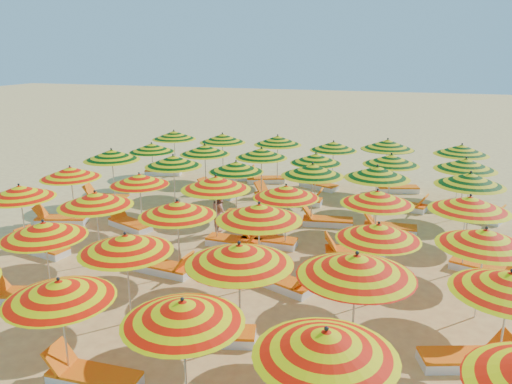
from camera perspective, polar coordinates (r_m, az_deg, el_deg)
ground at (r=15.60m, az=-0.55°, el=-6.14°), size 120.00×120.00×0.00m
umbrella_2 at (r=9.57m, az=-21.56°, el=-10.38°), size 2.51×2.51×2.07m
umbrella_3 at (r=8.25m, az=-8.37°, el=-13.37°), size 2.27×2.27×2.13m
umbrella_4 at (r=7.34m, az=7.98°, el=-16.74°), size 2.67×2.67×2.21m
umbrella_7 at (r=12.65m, az=-23.09°, el=-3.99°), size 2.51×2.51×2.09m
umbrella_8 at (r=11.07m, az=-14.68°, el=-5.69°), size 2.39×2.39×2.16m
umbrella_9 at (r=9.84m, az=-1.92°, el=-7.13°), size 2.34×2.34×2.30m
umbrella_10 at (r=9.43m, az=11.40°, el=-8.22°), size 2.88×2.88×2.35m
umbrella_11 at (r=10.01m, az=27.07°, el=-9.19°), size 2.10×2.10×2.19m
umbrella_12 at (r=16.10m, az=-25.41°, el=0.02°), size 2.57×2.57×2.13m
umbrella_13 at (r=14.40m, az=-17.89°, el=-0.78°), size 2.14×2.14×2.18m
umbrella_14 at (r=13.12m, az=-8.98°, el=-1.88°), size 2.51×2.51×2.16m
umbrella_15 at (r=12.29m, az=0.35°, el=-2.31°), size 2.35×2.35×2.30m
umbrella_16 at (r=11.87m, az=13.82°, el=-4.42°), size 2.56×2.56×2.09m
umbrella_17 at (r=11.98m, az=24.73°, el=-4.78°), size 2.63×2.63×2.20m
umbrella_18 at (r=17.93m, az=-20.46°, el=2.10°), size 2.47×2.47×2.13m
umbrella_19 at (r=16.67m, az=-13.18°, el=1.41°), size 2.46×2.46×2.04m
umbrella_20 at (r=15.12m, az=-4.62°, el=1.05°), size 2.53×2.53×2.26m
umbrella_21 at (r=14.73m, az=3.45°, el=0.05°), size 2.29×2.29×2.09m
umbrella_22 at (r=14.32m, az=13.69°, el=-0.59°), size 2.09×2.09×2.17m
umbrella_23 at (r=14.32m, az=23.24°, el=-1.23°), size 2.17×2.17×2.23m
umbrella_24 at (r=19.85m, az=-16.17°, el=4.10°), size 2.82×2.82×2.26m
umbrella_25 at (r=18.47m, az=-9.44°, el=3.53°), size 2.35×2.35×2.22m
umbrella_26 at (r=17.79m, az=-2.29°, el=2.90°), size 2.62×2.62×2.10m
umbrella_27 at (r=16.83m, az=6.48°, el=2.52°), size 2.80×2.80×2.25m
umbrella_28 at (r=16.78m, az=13.68°, el=2.19°), size 2.29×2.29×2.28m
umbrella_29 at (r=16.85m, az=23.27°, el=1.34°), size 2.82×2.82×2.26m
umbrella_30 at (r=21.91m, az=-11.84°, el=4.98°), size 2.43×2.43×2.05m
umbrella_31 at (r=20.51m, az=-5.87°, el=4.84°), size 2.48×2.48×2.19m
umbrella_32 at (r=19.72m, az=0.62°, el=4.48°), size 2.21×2.21×2.20m
umbrella_33 at (r=19.30m, az=6.85°, el=3.84°), size 2.26×2.26×2.09m
umbrella_34 at (r=19.16m, az=15.19°, el=3.59°), size 2.23×2.23×2.20m
umbrella_35 at (r=18.95m, az=22.84°, el=2.95°), size 2.40×2.40×2.28m
umbrella_36 at (r=24.18m, az=-9.36°, el=6.44°), size 2.27×2.27×2.20m
umbrella_37 at (r=22.90m, az=-3.85°, el=6.16°), size 2.57×2.57×2.23m
umbrella_38 at (r=22.22m, az=2.49°, el=5.93°), size 2.69×2.69×2.26m
umbrella_39 at (r=21.64m, az=8.85°, el=5.22°), size 2.10×2.10×2.15m
umbrella_40 at (r=21.53m, az=14.80°, el=5.27°), size 2.43×2.43×2.34m
umbrella_41 at (r=21.64m, az=22.43°, el=4.49°), size 2.17×2.17×2.28m
lounger_0 at (r=10.13m, az=-18.20°, el=-19.44°), size 1.75×0.62×0.69m
lounger_3 at (r=13.54m, az=-24.79°, el=-10.65°), size 1.83×1.05×0.69m
lounger_4 at (r=10.86m, az=-5.01°, el=-15.95°), size 1.82×0.98×0.69m
lounger_5 at (r=10.91m, az=22.97°, el=-17.15°), size 1.83×1.10×0.69m
lounger_6 at (r=16.33m, az=-23.27°, el=-5.91°), size 1.81×0.89×0.69m
lounger_7 at (r=13.99m, az=-10.49°, el=-8.48°), size 1.79×0.79×0.69m
lounger_8 at (r=12.95m, az=3.04°, el=-10.30°), size 1.82×1.20×0.69m
lounger_9 at (r=18.73m, az=-21.47°, el=-2.95°), size 1.83×1.07×0.69m
lounger_10 at (r=17.56m, az=-14.30°, el=-3.54°), size 1.82×1.18×0.69m
lounger_11 at (r=15.51m, az=-2.39°, el=-5.69°), size 1.75×0.64×0.69m
lounger_12 at (r=15.58m, az=1.35°, el=-5.58°), size 1.74×0.60×0.69m
lounger_13 at (r=15.01m, az=10.98°, el=-6.75°), size 1.81×0.92×0.69m
lounger_14 at (r=15.05m, az=24.73°, el=-7.95°), size 1.83×1.13×0.69m
lounger_15 at (r=20.80m, az=-16.82°, el=-0.66°), size 1.80×0.82×0.69m
lounger_16 at (r=17.87m, az=-0.65°, el=-2.68°), size 1.74×0.60×0.69m
lounger_17 at (r=17.46m, az=8.04°, el=-3.30°), size 1.80×0.81×0.69m
lounger_18 at (r=17.23m, az=14.93°, el=-3.98°), size 1.75×0.62×0.69m
lounger_19 at (r=20.73m, az=-4.47°, el=-0.06°), size 1.83×1.04×0.69m
lounger_20 at (r=20.14m, az=2.08°, el=-0.50°), size 1.83×1.12×0.69m
lounger_21 at (r=19.69m, az=5.18°, el=-0.96°), size 1.74×0.59×0.69m
lounger_22 at (r=19.78m, az=16.56°, el=-1.49°), size 1.82×1.02×0.69m
lounger_23 at (r=19.49m, az=23.98°, el=-2.51°), size 1.82×1.24×0.69m
lounger_24 at (r=24.58m, az=-10.43°, el=2.30°), size 1.82×0.99×0.69m
lounger_25 at (r=23.25m, az=-2.23°, el=1.77°), size 1.83×1.06×0.69m
lounger_26 at (r=22.76m, az=0.98°, el=1.46°), size 1.83×1.16×0.69m
lounger_27 at (r=21.98m, az=7.07°, el=0.80°), size 1.82×1.23×0.69m
lounger_28 at (r=22.09m, az=15.78°, el=0.39°), size 1.83×1.03×0.69m
beachgoer_b at (r=16.40m, az=-4.08°, el=-2.34°), size 0.78×0.87×1.46m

